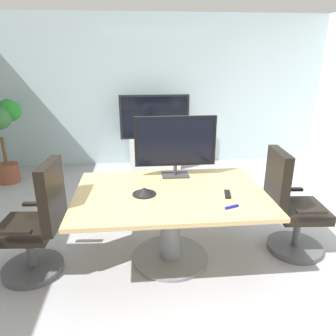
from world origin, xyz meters
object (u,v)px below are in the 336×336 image
Objects in this scene: office_chair_left at (37,229)px; office_chair_right at (290,211)px; conference_phone at (144,191)px; wall_display_unit at (155,144)px; remote_control at (227,194)px; potted_plant at (1,128)px; tv_monitor at (175,143)px; conference_table at (170,210)px.

office_chair_left is 1.00× the size of office_chair_right.
conference_phone is (-1.47, -0.06, 0.31)m from office_chair_right.
wall_display_unit is 2.93m from remote_control.
remote_control is (2.89, -2.36, -0.16)m from potted_plant.
tv_monitor is 0.64× the size of potted_plant.
tv_monitor is at bearing 115.49° from office_chair_left.
conference_phone is (2.13, -2.27, -0.14)m from potted_plant.
conference_phone is (-0.24, -2.78, 0.32)m from wall_display_unit.
office_chair_left is 1.55m from tv_monitor.
remote_control is (0.51, -0.11, 0.20)m from conference_table.
potted_plant is 3.73m from remote_control.
office_chair_right is 6.41× the size of remote_control.
tv_monitor reaches higher than office_chair_left.
office_chair_right is at bearing 96.97° from office_chair_left.
office_chair_left is 4.95× the size of conference_phone.
conference_phone is 1.29× the size of remote_control.
office_chair_right is 0.83× the size of potted_plant.
wall_display_unit reaches higher than remote_control.
potted_plant is at bearing 136.62° from conference_table.
office_chair_right is at bearing -65.78° from wall_display_unit.
conference_table is 2.12× the size of tv_monitor.
tv_monitor is at bearing -87.69° from wall_display_unit.
wall_display_unit is 2.47m from potted_plant.
remote_control is at bearing 93.32° from office_chair_left.
potted_plant is (-2.37, 2.24, 0.36)m from conference_table.
conference_table is 3.29m from potted_plant.
conference_table is 2.75m from wall_display_unit.
potted_plant reaches higher than conference_table.
conference_table is 10.46× the size of remote_control.
tv_monitor is at bearing 139.55° from remote_control.
office_chair_left is 1.76m from remote_control.
office_chair_right is 0.83× the size of wall_display_unit.
wall_display_unit reaches higher than conference_phone.
office_chair_right reaches higher than conference_table.
conference_table is at bearing -43.38° from potted_plant.
office_chair_left is 1.03m from conference_phone.
office_chair_left is 2.64m from potted_plant.
office_chair_left is 0.83× the size of potted_plant.
remote_control is (0.42, -0.54, -0.35)m from tv_monitor.
office_chair_left is at bearing -175.79° from conference_table.
wall_display_unit reaches higher than office_chair_right.
conference_table is 1.36× the size of wall_display_unit.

